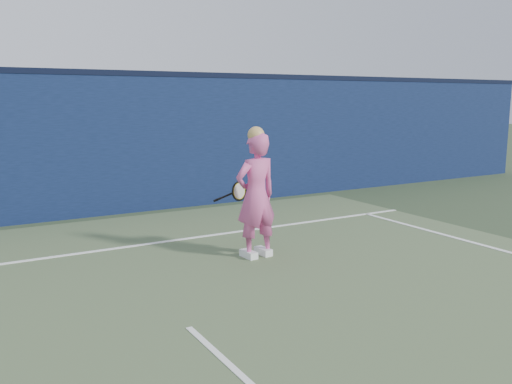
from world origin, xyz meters
TOP-DOWN VIEW (x-y plane):
  - ground at (0.00, 0.00)m, footprint 80.00×80.00m
  - backstop_wall at (0.00, 6.50)m, footprint 24.00×0.40m
  - wall_cap at (0.00, 6.50)m, footprint 24.00×0.42m
  - player at (1.70, 2.69)m, footprint 0.64×0.45m
  - racket at (1.65, 3.12)m, footprint 0.53×0.13m

SIDE VIEW (x-z plane):
  - ground at x=0.00m, z-range 0.00..0.00m
  - racket at x=1.65m, z-range 0.69..0.97m
  - player at x=1.70m, z-range -0.03..1.71m
  - backstop_wall at x=0.00m, z-range 0.00..2.50m
  - wall_cap at x=0.00m, z-range 2.50..2.60m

